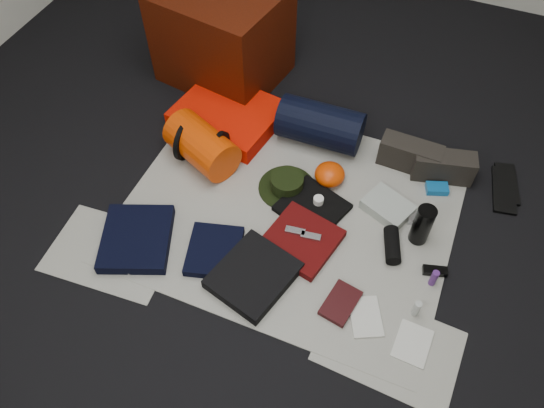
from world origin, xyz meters
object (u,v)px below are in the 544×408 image
at_px(compact_camera, 418,219).
at_px(paperback_book, 341,303).
at_px(sleeping_pad, 228,115).
at_px(red_cabinet, 223,35).
at_px(navy_duffel, 320,125).
at_px(water_bottle, 422,225).
at_px(stuff_sack, 202,145).

relative_size(compact_camera, paperback_book, 0.52).
height_order(sleeping_pad, paperback_book, sleeping_pad).
height_order(red_cabinet, sleeping_pad, red_cabinet).
bearing_deg(compact_camera, navy_duffel, 139.93).
height_order(navy_duffel, water_bottle, navy_duffel).
bearing_deg(sleeping_pad, water_bottle, -17.75).
distance_m(stuff_sack, water_bottle, 1.19).
height_order(water_bottle, paperback_book, water_bottle).
bearing_deg(water_bottle, red_cabinet, 151.12).
relative_size(red_cabinet, compact_camera, 6.62).
xyz_separation_m(sleeping_pad, stuff_sack, (0.00, -0.32, 0.06)).
height_order(compact_camera, paperback_book, compact_camera).
height_order(red_cabinet, compact_camera, red_cabinet).
relative_size(navy_duffel, compact_camera, 4.47).
bearing_deg(paperback_book, sleeping_pad, 148.36).
relative_size(red_cabinet, navy_duffel, 1.48).
height_order(sleeping_pad, water_bottle, water_bottle).
bearing_deg(navy_duffel, sleeping_pad, -175.00).
height_order(stuff_sack, paperback_book, stuff_sack).
distance_m(red_cabinet, water_bottle, 1.60).
bearing_deg(water_bottle, navy_duffel, 146.44).
xyz_separation_m(sleeping_pad, navy_duffel, (0.53, 0.06, 0.07)).
bearing_deg(compact_camera, water_bottle, -90.17).
distance_m(water_bottle, compact_camera, 0.14).
distance_m(stuff_sack, paperback_book, 1.10).
bearing_deg(sleeping_pad, red_cabinet, 117.56).
distance_m(navy_duffel, water_bottle, 0.79).
bearing_deg(paperback_book, navy_duffel, 125.19).
relative_size(stuff_sack, water_bottle, 1.70).
xyz_separation_m(stuff_sack, water_bottle, (1.19, -0.06, -0.00)).
relative_size(sleeping_pad, paperback_book, 2.85).
bearing_deg(sleeping_pad, stuff_sack, -89.57).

